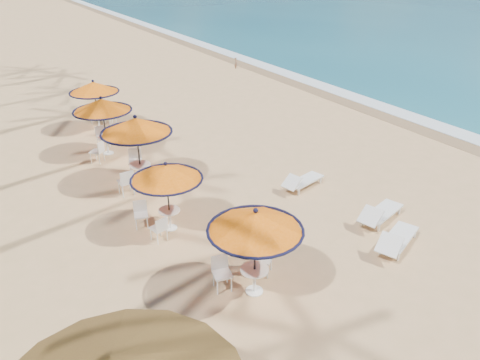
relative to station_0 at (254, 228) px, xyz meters
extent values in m
plane|color=tan|center=(4.71, -0.11, -1.83)|extent=(160.00, 160.00, 0.00)
cube|color=white|center=(14.01, 9.89, -1.83)|extent=(1.20, 140.00, 0.04)
cube|color=olive|center=(13.11, 9.89, -1.83)|extent=(1.40, 140.00, 0.02)
cylinder|color=black|center=(0.00, -0.06, -0.68)|extent=(0.05, 0.05, 2.30)
cone|color=orange|center=(0.00, -0.06, 0.22)|extent=(2.30, 2.30, 0.50)
torus|color=black|center=(0.00, -0.06, -0.01)|extent=(2.31, 2.31, 0.07)
sphere|color=black|center=(0.00, -0.06, 0.51)|extent=(0.12, 0.12, 0.12)
cylinder|color=white|center=(0.00, -0.06, -1.15)|extent=(0.70, 0.70, 0.04)
cylinder|color=white|center=(0.00, -0.06, -1.48)|extent=(0.08, 0.08, 0.70)
cylinder|color=black|center=(-0.57, 3.73, -0.76)|extent=(0.05, 0.05, 2.14)
cone|color=orange|center=(-0.57, 3.73, 0.07)|extent=(2.14, 2.14, 0.46)
torus|color=black|center=(-0.57, 3.73, -0.14)|extent=(2.14, 2.14, 0.07)
sphere|color=black|center=(-0.57, 3.73, 0.34)|extent=(0.11, 0.11, 0.11)
cylinder|color=white|center=(-0.57, 3.73, -1.20)|extent=(0.65, 0.65, 0.04)
cylinder|color=white|center=(-0.57, 3.73, -1.51)|extent=(0.07, 0.07, 0.65)
cylinder|color=black|center=(-0.20, 7.07, -0.59)|extent=(0.05, 0.05, 2.49)
cone|color=orange|center=(-0.20, 7.07, 0.39)|extent=(2.49, 2.49, 0.54)
torus|color=black|center=(-0.20, 7.07, 0.14)|extent=(2.49, 2.49, 0.08)
sphere|color=black|center=(-0.20, 7.07, 0.70)|extent=(0.13, 0.13, 0.13)
cylinder|color=white|center=(-0.20, 7.07, -1.10)|extent=(0.76, 0.76, 0.04)
cylinder|color=white|center=(-0.20, 7.07, -1.45)|extent=(0.09, 0.09, 0.76)
cylinder|color=black|center=(-0.40, 10.38, -0.66)|extent=(0.05, 0.05, 2.34)
cone|color=orange|center=(-0.40, 10.38, 0.26)|extent=(2.34, 2.34, 0.51)
torus|color=black|center=(-0.40, 10.38, 0.02)|extent=(2.34, 2.34, 0.07)
sphere|color=black|center=(-0.40, 10.38, 0.55)|extent=(0.12, 0.12, 0.12)
cylinder|color=white|center=(-0.40, 10.38, -1.14)|extent=(0.71, 0.71, 0.04)
cylinder|color=white|center=(-0.40, 10.38, -1.48)|extent=(0.08, 0.08, 0.71)
cylinder|color=black|center=(0.16, 13.46, -0.71)|extent=(0.05, 0.05, 2.25)
cone|color=orange|center=(0.16, 13.46, 0.17)|extent=(2.25, 2.25, 0.49)
torus|color=black|center=(0.16, 13.46, -0.06)|extent=(2.25, 2.25, 0.07)
sphere|color=black|center=(0.16, 13.46, 0.45)|extent=(0.12, 0.12, 0.12)
cylinder|color=white|center=(0.16, 13.46, -1.17)|extent=(0.68, 0.68, 0.04)
cylinder|color=white|center=(0.16, 13.46, -1.49)|extent=(0.08, 0.08, 0.68)
cube|color=white|center=(4.61, -0.56, -1.56)|extent=(1.79, 1.19, 0.07)
cube|color=white|center=(3.83, -0.87, -1.34)|extent=(0.75, 0.78, 0.42)
cube|color=white|center=(4.61, -0.56, -1.71)|extent=(0.06, 0.06, 0.24)
cube|color=white|center=(5.31, 0.69, -1.56)|extent=(1.76, 1.03, 0.07)
cube|color=white|center=(4.51, 0.47, -1.35)|extent=(0.70, 0.73, 0.41)
cube|color=white|center=(5.31, 0.69, -1.72)|extent=(0.06, 0.06, 0.23)
cube|color=white|center=(4.66, 3.74, -1.58)|extent=(1.61, 0.89, 0.06)
cube|color=white|center=(3.92, 3.56, -1.38)|extent=(0.62, 0.66, 0.38)
cube|color=white|center=(4.66, 3.74, -1.73)|extent=(0.05, 0.05, 0.22)
imported|color=brown|center=(11.86, 20.32, -1.43)|extent=(0.28, 0.34, 0.81)
camera|label=1|loc=(-5.14, -7.68, 5.91)|focal=35.00mm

